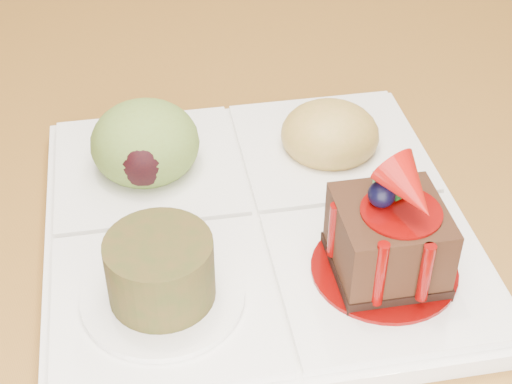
{
  "coord_description": "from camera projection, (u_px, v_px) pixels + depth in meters",
  "views": [
    {
      "loc": [
        -0.14,
        -1.13,
        1.09
      ],
      "look_at": [
        -0.12,
        -0.75,
        0.79
      ],
      "focal_mm": 55.0,
      "sensor_mm": 36.0,
      "label": 1
    }
  ],
  "objects": [
    {
      "name": "ground",
      "position": [
        299.0,
        260.0,
        1.57
      ],
      "size": [
        6.0,
        6.0,
        0.0
      ],
      "primitive_type": "plane",
      "color": "#4F2616"
    },
    {
      "name": "sampler_plate",
      "position": [
        252.0,
        206.0,
        0.5
      ],
      "size": [
        0.3,
        0.3,
        0.1
      ],
      "rotation": [
        0.0,
        0.0,
        0.13
      ],
      "color": "white",
      "rests_on": "dining_table"
    }
  ]
}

